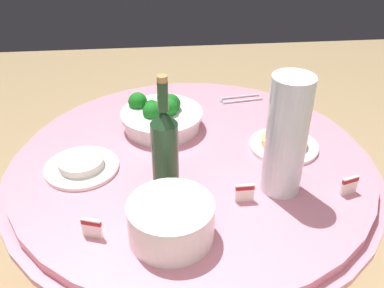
{
  "coord_description": "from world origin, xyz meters",
  "views": [
    {
      "loc": [
        0.11,
        1.12,
        1.51
      ],
      "look_at": [
        0.0,
        0.0,
        0.79
      ],
      "focal_mm": 41.01,
      "sensor_mm": 36.0,
      "label": 1
    }
  ],
  "objects_px": {
    "label_placard_rear": "(245,192)",
    "food_plate_noodles": "(284,144)",
    "broccoli_bowl": "(161,116)",
    "plate_stack": "(171,221)",
    "decorative_fruit_vase": "(285,143)",
    "label_placard_front": "(350,184)",
    "food_plate_rice": "(81,165)",
    "wine_bottle": "(165,147)",
    "label_placard_mid": "(92,227)",
    "serving_tongs": "(239,99)"
  },
  "relations": [
    {
      "from": "food_plate_noodles",
      "to": "label_placard_front",
      "type": "height_order",
      "value": "label_placard_front"
    },
    {
      "from": "food_plate_noodles",
      "to": "decorative_fruit_vase",
      "type": "bearing_deg",
      "value": 71.55
    },
    {
      "from": "label_placard_front",
      "to": "label_placard_rear",
      "type": "bearing_deg",
      "value": 0.85
    },
    {
      "from": "decorative_fruit_vase",
      "to": "label_placard_rear",
      "type": "height_order",
      "value": "decorative_fruit_vase"
    },
    {
      "from": "food_plate_noodles",
      "to": "label_placard_rear",
      "type": "bearing_deg",
      "value": 54.39
    },
    {
      "from": "plate_stack",
      "to": "label_placard_front",
      "type": "height_order",
      "value": "plate_stack"
    },
    {
      "from": "label_placard_front",
      "to": "broccoli_bowl",
      "type": "bearing_deg",
      "value": -39.4
    },
    {
      "from": "broccoli_bowl",
      "to": "label_placard_rear",
      "type": "height_order",
      "value": "broccoli_bowl"
    },
    {
      "from": "label_placard_rear",
      "to": "broccoli_bowl",
      "type": "bearing_deg",
      "value": -63.38
    },
    {
      "from": "food_plate_noodles",
      "to": "food_plate_rice",
      "type": "distance_m",
      "value": 0.64
    },
    {
      "from": "wine_bottle",
      "to": "food_plate_rice",
      "type": "relative_size",
      "value": 1.53
    },
    {
      "from": "broccoli_bowl",
      "to": "food_plate_noodles",
      "type": "xyz_separation_m",
      "value": [
        -0.39,
        0.17,
        -0.03
      ]
    },
    {
      "from": "food_plate_noodles",
      "to": "label_placard_front",
      "type": "xyz_separation_m",
      "value": [
        -0.11,
        0.24,
        0.02
      ]
    },
    {
      "from": "decorative_fruit_vase",
      "to": "label_placard_mid",
      "type": "xyz_separation_m",
      "value": [
        0.51,
        0.14,
        -0.12
      ]
    },
    {
      "from": "label_placard_rear",
      "to": "food_plate_noodles",
      "type": "bearing_deg",
      "value": -125.61
    },
    {
      "from": "food_plate_rice",
      "to": "plate_stack",
      "type": "bearing_deg",
      "value": 129.47
    },
    {
      "from": "broccoli_bowl",
      "to": "decorative_fruit_vase",
      "type": "relative_size",
      "value": 0.82
    },
    {
      "from": "wine_bottle",
      "to": "label_placard_front",
      "type": "height_order",
      "value": "wine_bottle"
    },
    {
      "from": "broccoli_bowl",
      "to": "food_plate_rice",
      "type": "height_order",
      "value": "broccoli_bowl"
    },
    {
      "from": "broccoli_bowl",
      "to": "label_placard_rear",
      "type": "bearing_deg",
      "value": 116.62
    },
    {
      "from": "decorative_fruit_vase",
      "to": "food_plate_rice",
      "type": "xyz_separation_m",
      "value": [
        0.57,
        -0.14,
        -0.13
      ]
    },
    {
      "from": "food_plate_rice",
      "to": "label_placard_rear",
      "type": "relative_size",
      "value": 4.0
    },
    {
      "from": "decorative_fruit_vase",
      "to": "broccoli_bowl",
      "type": "bearing_deg",
      "value": -49.13
    },
    {
      "from": "plate_stack",
      "to": "decorative_fruit_vase",
      "type": "distance_m",
      "value": 0.37
    },
    {
      "from": "wine_bottle",
      "to": "label_placard_front",
      "type": "xyz_separation_m",
      "value": [
        -0.5,
        0.09,
        -0.1
      ]
    },
    {
      "from": "label_placard_rear",
      "to": "wine_bottle",
      "type": "bearing_deg",
      "value": -23.75
    },
    {
      "from": "decorative_fruit_vase",
      "to": "serving_tongs",
      "type": "height_order",
      "value": "decorative_fruit_vase"
    },
    {
      "from": "food_plate_noodles",
      "to": "serving_tongs",
      "type": "bearing_deg",
      "value": -77.21
    },
    {
      "from": "plate_stack",
      "to": "label_placard_rear",
      "type": "bearing_deg",
      "value": -150.78
    },
    {
      "from": "broccoli_bowl",
      "to": "food_plate_noodles",
      "type": "distance_m",
      "value": 0.42
    },
    {
      "from": "plate_stack",
      "to": "label_placard_front",
      "type": "xyz_separation_m",
      "value": [
        -0.5,
        -0.12,
        -0.02
      ]
    },
    {
      "from": "broccoli_bowl",
      "to": "label_placard_rear",
      "type": "relative_size",
      "value": 5.09
    },
    {
      "from": "wine_bottle",
      "to": "food_plate_noodles",
      "type": "bearing_deg",
      "value": -157.69
    },
    {
      "from": "broccoli_bowl",
      "to": "wine_bottle",
      "type": "height_order",
      "value": "wine_bottle"
    },
    {
      "from": "food_plate_noodles",
      "to": "label_placard_front",
      "type": "distance_m",
      "value": 0.27
    },
    {
      "from": "wine_bottle",
      "to": "decorative_fruit_vase",
      "type": "bearing_deg",
      "value": 172.13
    },
    {
      "from": "food_plate_noodles",
      "to": "food_plate_rice",
      "type": "relative_size",
      "value": 1.0
    },
    {
      "from": "label_placard_front",
      "to": "food_plate_rice",
      "type": "bearing_deg",
      "value": -14.02
    },
    {
      "from": "plate_stack",
      "to": "label_placard_front",
      "type": "relative_size",
      "value": 3.82
    },
    {
      "from": "label_placard_front",
      "to": "wine_bottle",
      "type": "bearing_deg",
      "value": -9.84
    },
    {
      "from": "wine_bottle",
      "to": "decorative_fruit_vase",
      "type": "xyz_separation_m",
      "value": [
        -0.32,
        0.04,
        0.02
      ]
    },
    {
      "from": "food_plate_rice",
      "to": "label_placard_mid",
      "type": "xyz_separation_m",
      "value": [
        -0.06,
        0.29,
        0.02
      ]
    },
    {
      "from": "label_placard_front",
      "to": "food_plate_noodles",
      "type": "bearing_deg",
      "value": -64.9
    },
    {
      "from": "broccoli_bowl",
      "to": "serving_tongs",
      "type": "xyz_separation_m",
      "value": [
        -0.31,
        -0.18,
        -0.04
      ]
    },
    {
      "from": "label_placard_front",
      "to": "label_placard_mid",
      "type": "distance_m",
      "value": 0.69
    },
    {
      "from": "decorative_fruit_vase",
      "to": "food_plate_noodles",
      "type": "distance_m",
      "value": 0.25
    },
    {
      "from": "broccoli_bowl",
      "to": "plate_stack",
      "type": "relative_size",
      "value": 1.33
    },
    {
      "from": "food_plate_noodles",
      "to": "label_placard_front",
      "type": "relative_size",
      "value": 4.0
    },
    {
      "from": "food_plate_rice",
      "to": "label_placard_front",
      "type": "xyz_separation_m",
      "value": [
        -0.75,
        0.19,
        0.02
      ]
    },
    {
      "from": "broccoli_bowl",
      "to": "label_placard_front",
      "type": "xyz_separation_m",
      "value": [
        -0.5,
        0.41,
        -0.01
      ]
    }
  ]
}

